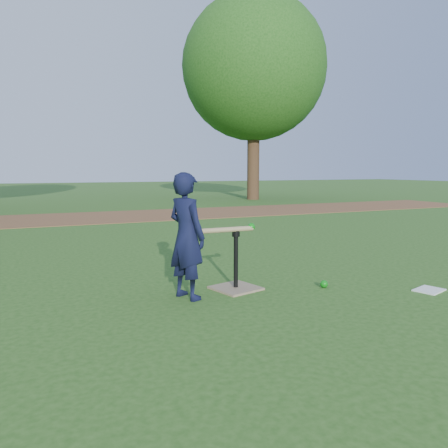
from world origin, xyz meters
name	(u,v)px	position (x,y,z in m)	size (l,w,h in m)	color
ground	(240,285)	(0.00, 0.00, 0.00)	(80.00, 80.00, 0.00)	#285116
dirt_strip	(115,217)	(0.00, 7.50, 0.01)	(24.00, 3.00, 0.01)	brown
child	(187,236)	(-0.68, -0.21, 0.61)	(0.44, 0.29, 1.21)	black
wiffle_ball_ground	(324,284)	(0.76, -0.46, 0.04)	(0.08, 0.08, 0.08)	#0B7E11
clipboard	(429,290)	(1.68, -0.99, 0.01)	(0.30, 0.23, 0.01)	white
batting_tee	(236,279)	(-0.11, -0.13, 0.11)	(0.53, 0.53, 0.61)	#947A5D
swing_action	(229,229)	(-0.20, -0.15, 0.64)	(0.67, 0.13, 0.08)	tan
tree_right	(254,68)	(6.50, 12.00, 5.29)	(5.80, 5.80, 8.21)	#382316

